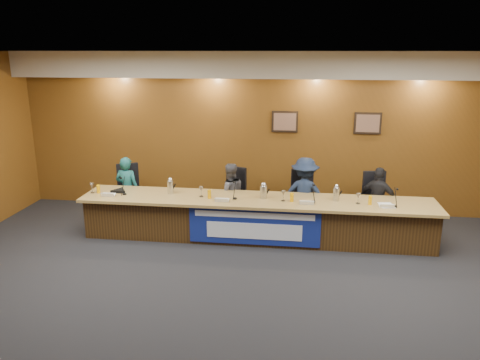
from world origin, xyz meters
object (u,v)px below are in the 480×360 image
object	(u,v)px
carafe_left	(170,187)
panelist_d	(378,200)
panelist_b	(230,195)
banner	(254,226)
dais_body	(256,219)
carafe_mid	(264,192)
speakerphone	(119,191)
panelist_c	(304,194)
office_chair_b	(231,200)
office_chair_a	(130,196)
carafe_right	(336,194)
office_chair_c	(304,203)
office_chair_d	(376,206)
panelist_a	(127,189)

from	to	relation	value
carafe_left	panelist_d	bearing A→B (deg)	7.88
panelist_b	banner	bearing A→B (deg)	99.19
dais_body	carafe_left	size ratio (longest dim) A/B	25.30
carafe_mid	speakerphone	world-z (taller)	carafe_mid
panelist_c	office_chair_b	distance (m)	1.40
banner	panelist_b	world-z (taller)	panelist_b
panelist_b	panelist_c	world-z (taller)	panelist_c
office_chair_a	office_chair_b	bearing A→B (deg)	-24.86
carafe_mid	carafe_right	distance (m)	1.23
panelist_c	carafe_mid	distance (m)	0.92
panelist_b	office_chair_b	size ratio (longest dim) A/B	2.53
carafe_left	carafe_right	xyz separation A→B (m)	(2.90, -0.03, -0.00)
panelist_b	speakerphone	size ratio (longest dim) A/B	3.79
panelist_b	office_chair_c	distance (m)	1.39
carafe_right	speakerphone	distance (m)	3.84
office_chair_b	office_chair_d	bearing A→B (deg)	22.08
speakerphone	office_chair_a	bearing A→B (deg)	95.60
panelist_a	carafe_left	distance (m)	1.15
panelist_b	office_chair_a	distance (m)	2.00
carafe_left	office_chair_a	bearing A→B (deg)	148.71
dais_body	panelist_c	world-z (taller)	panelist_c
panelist_c	panelist_d	world-z (taller)	panelist_c
carafe_right	speakerphone	size ratio (longest dim) A/B	0.72
carafe_left	office_chair_b	bearing A→B (deg)	31.71
carafe_right	panelist_a	bearing A→B (deg)	172.15
dais_body	speakerphone	distance (m)	2.52
office_chair_c	carafe_left	xyz separation A→B (m)	(-2.37, -0.61, 0.39)
carafe_left	carafe_mid	world-z (taller)	carafe_left
dais_body	panelist_a	bearing A→B (deg)	167.65
panelist_a	panelist_c	xyz separation A→B (m)	(3.37, 0.00, 0.04)
panelist_c	office_chair_d	xyz separation A→B (m)	(1.31, 0.10, -0.20)
office_chair_c	speakerphone	size ratio (longest dim) A/B	1.50
panelist_d	office_chair_a	size ratio (longest dim) A/B	2.54
dais_body	office_chair_b	distance (m)	0.87
dais_body	office_chair_d	distance (m)	2.24
dais_body	banner	xyz separation A→B (m)	(0.00, -0.41, 0.03)
panelist_c	office_chair_d	world-z (taller)	panelist_c
office_chair_c	carafe_left	size ratio (longest dim) A/B	2.02
carafe_left	carafe_mid	bearing A→B (deg)	-1.93
carafe_left	carafe_right	size ratio (longest dim) A/B	1.02
carafe_mid	carafe_right	bearing A→B (deg)	1.29
panelist_a	carafe_left	bearing A→B (deg)	159.40
dais_body	carafe_mid	bearing A→B (deg)	-3.73
dais_body	banner	distance (m)	0.42
office_chair_d	panelist_c	bearing A→B (deg)	172.68
panelist_a	panelist_b	world-z (taller)	panelist_a
office_chair_a	office_chair_c	size ratio (longest dim) A/B	1.00
office_chair_a	office_chair_b	distance (m)	1.99
office_chair_a	office_chair_c	bearing A→B (deg)	-24.86
panelist_a	speakerphone	bearing A→B (deg)	102.95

